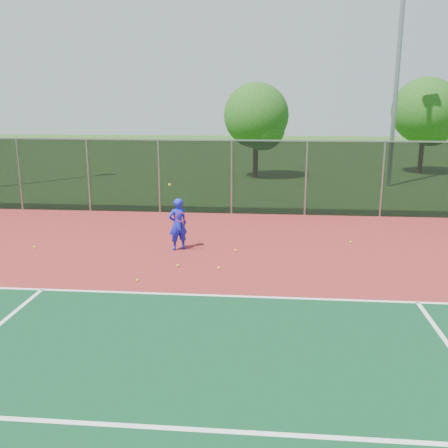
# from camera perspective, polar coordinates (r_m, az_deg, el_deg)

# --- Properties ---
(ground) EXTENTS (120.00, 120.00, 0.00)m
(ground) POSITION_cam_1_polar(r_m,az_deg,el_deg) (9.39, 14.12, -15.54)
(ground) COLOR #245217
(ground) RESTS_ON ground
(court_apron) EXTENTS (30.00, 20.00, 0.02)m
(court_apron) POSITION_cam_1_polar(r_m,az_deg,el_deg) (11.15, 12.58, -10.47)
(court_apron) COLOR maroon
(court_apron) RESTS_ON ground
(fence_back) EXTENTS (30.00, 0.06, 3.03)m
(fence_back) POSITION_cam_1_polar(r_m,az_deg,el_deg) (20.35, 9.35, 5.28)
(fence_back) COLOR black
(fence_back) RESTS_ON court_apron
(tennis_player) EXTENTS (0.71, 0.73, 2.07)m
(tennis_player) POSITION_cam_1_polar(r_m,az_deg,el_deg) (15.50, -5.29, -0.01)
(tennis_player) COLOR #161FD7
(tennis_player) RESTS_ON court_apron
(practice_ball_0) EXTENTS (0.07, 0.07, 0.07)m
(practice_ball_0) POSITION_cam_1_polar(r_m,az_deg,el_deg) (13.13, -9.89, -6.33)
(practice_ball_0) COLOR yellow
(practice_ball_0) RESTS_ON court_apron
(practice_ball_1) EXTENTS (0.07, 0.07, 0.07)m
(practice_ball_1) POSITION_cam_1_polar(r_m,az_deg,el_deg) (15.44, 1.34, -3.03)
(practice_ball_1) COLOR yellow
(practice_ball_1) RESTS_ON court_apron
(practice_ball_2) EXTENTS (0.07, 0.07, 0.07)m
(practice_ball_2) POSITION_cam_1_polar(r_m,az_deg,el_deg) (16.86, 14.27, -2.01)
(practice_ball_2) COLOR yellow
(practice_ball_2) RESTS_ON court_apron
(practice_ball_3) EXTENTS (0.07, 0.07, 0.07)m
(practice_ball_3) POSITION_cam_1_polar(r_m,az_deg,el_deg) (14.11, -5.31, -4.74)
(practice_ball_3) COLOR yellow
(practice_ball_3) RESTS_ON court_apron
(practice_ball_5) EXTENTS (0.07, 0.07, 0.07)m
(practice_ball_5) POSITION_cam_1_polar(r_m,az_deg,el_deg) (16.88, -20.84, -2.48)
(practice_ball_5) COLOR yellow
(practice_ball_5) RESTS_ON court_apron
(practice_ball_6) EXTENTS (0.07, 0.07, 0.07)m
(practice_ball_6) POSITION_cam_1_polar(r_m,az_deg,el_deg) (13.85, -0.61, -5.04)
(practice_ball_6) COLOR yellow
(practice_ball_6) RESTS_ON court_apron
(floodlight_n) EXTENTS (0.90, 0.40, 12.34)m
(floodlight_n) POSITION_cam_1_polar(r_m,az_deg,el_deg) (28.65, 19.35, 17.95)
(floodlight_n) COLOR gray
(floodlight_n) RESTS_ON ground
(tree_back_left) EXTENTS (3.84, 3.84, 5.64)m
(tree_back_left) POSITION_cam_1_polar(r_m,az_deg,el_deg) (30.12, 3.88, 11.94)
(tree_back_left) COLOR #321C12
(tree_back_left) RESTS_ON ground
(tree_back_mid) EXTENTS (4.10, 4.10, 6.02)m
(tree_back_mid) POSITION_cam_1_polar(r_m,az_deg,el_deg) (34.25, 22.17, 11.60)
(tree_back_mid) COLOR #321C12
(tree_back_mid) RESTS_ON ground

